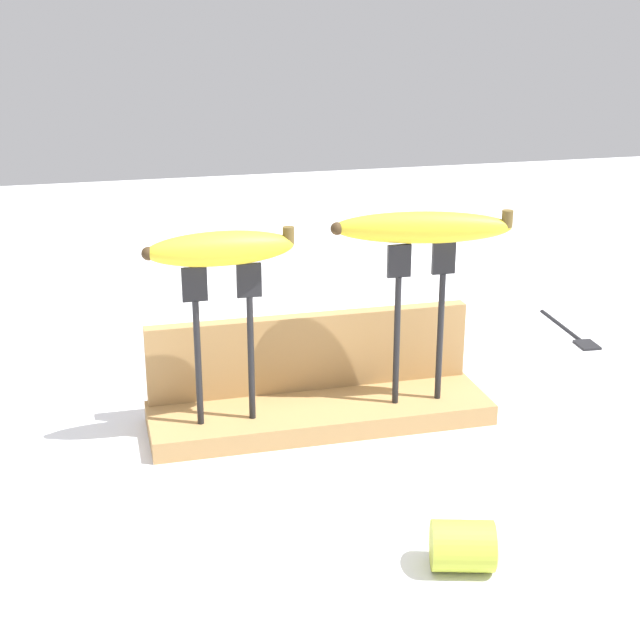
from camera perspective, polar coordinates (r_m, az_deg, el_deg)
ground_plane at (r=1.07m, az=0.00°, el=-6.23°), size 3.00×3.00×0.00m
wooden_board at (r=1.06m, az=0.00°, el=-5.67°), size 0.38×0.11×0.02m
board_backstop at (r=1.08m, az=-0.61°, el=-1.93°), size 0.38×0.02×0.09m
fork_stand_left at (r=0.98m, az=-5.88°, el=-0.58°), size 0.08×0.01×0.17m
fork_stand_right at (r=1.03m, az=6.08°, el=0.70°), size 0.08×0.01×0.18m
banana_raised_left at (r=0.96m, az=-6.06°, el=4.34°), size 0.16×0.04×0.04m
banana_raised_right at (r=1.01m, az=6.26°, el=5.62°), size 0.20×0.08×0.04m
fork_fallen_near at (r=1.38m, az=15.17°, el=-0.80°), size 0.03×0.17×0.01m
banana_chunk_near at (r=0.82m, az=8.73°, el=-13.40°), size 0.06×0.06×0.04m
wire_coil at (r=1.15m, az=-3.43°, el=-4.31°), size 0.07×0.07×0.00m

